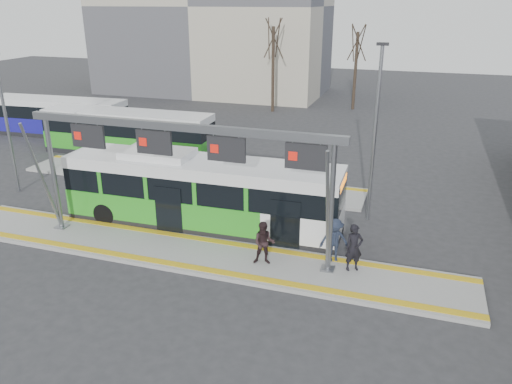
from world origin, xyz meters
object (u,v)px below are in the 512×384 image
at_px(gantry, 181,150).
at_px(passenger_b, 264,243).
at_px(hero_bus, 201,194).
at_px(passenger_a, 354,248).
at_px(passenger_c, 334,240).

distance_m(gantry, passenger_b, 4.75).
relative_size(hero_bus, passenger_a, 6.81).
xyz_separation_m(passenger_b, passenger_c, (2.51, 1.06, 0.02)).
height_order(passenger_b, passenger_c, passenger_c).
bearing_deg(passenger_b, hero_bus, 130.87).
bearing_deg(hero_bus, gantry, -82.88).
height_order(hero_bus, passenger_c, hero_bus).
relative_size(passenger_b, passenger_c, 0.97).
relative_size(gantry, passenger_a, 7.09).
height_order(gantry, passenger_a, gantry).
xyz_separation_m(hero_bus, passenger_b, (3.79, -2.71, -0.55)).
bearing_deg(gantry, hero_bus, 98.36).
xyz_separation_m(gantry, passenger_b, (3.42, -0.24, -3.29)).
xyz_separation_m(hero_bus, passenger_a, (7.10, -2.12, -0.50)).
height_order(passenger_a, passenger_b, passenger_a).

